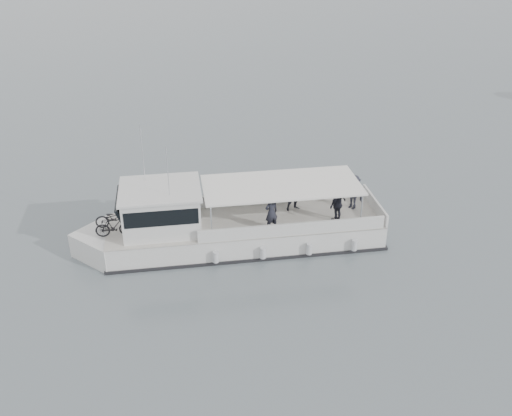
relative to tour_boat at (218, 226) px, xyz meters
name	(u,v)px	position (x,y,z in m)	size (l,w,h in m)	color
ground	(274,209)	(3.54, 2.00, -0.91)	(1400.00, 1400.00, 0.00)	#515A5F
tour_boat	(218,226)	(0.00, 0.00, 0.00)	(13.31, 5.94, 5.57)	silver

